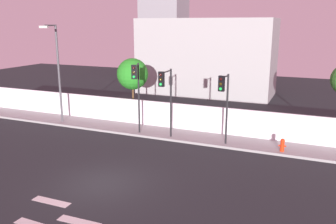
# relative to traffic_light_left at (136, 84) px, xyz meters

# --- Properties ---
(ground_plane) EXTENTS (80.00, 80.00, 0.00)m
(ground_plane) POSITION_rel_traffic_light_left_xyz_m (1.84, -7.00, -3.59)
(ground_plane) COLOR #24282B
(sidewalk) EXTENTS (36.00, 2.40, 0.15)m
(sidewalk) POSITION_rel_traffic_light_left_xyz_m (1.84, 1.20, -3.52)
(sidewalk) COLOR gray
(sidewalk) RESTS_ON ground
(perimeter_wall) EXTENTS (36.00, 0.18, 1.80)m
(perimeter_wall) POSITION_rel_traffic_light_left_xyz_m (1.84, 2.49, -2.54)
(perimeter_wall) COLOR silver
(perimeter_wall) RESTS_ON sidewalk
(traffic_light_left) EXTENTS (0.49, 1.28, 4.73)m
(traffic_light_left) POSITION_rel_traffic_light_left_xyz_m (0.00, 0.00, 0.00)
(traffic_light_left) COLOR black
(traffic_light_left) RESTS_ON sidewalk
(traffic_light_center) EXTENTS (0.40, 1.17, 4.34)m
(traffic_light_center) POSITION_rel_traffic_light_left_xyz_m (5.79, 0.04, -0.27)
(traffic_light_center) COLOR black
(traffic_light_center) RESTS_ON sidewalk
(traffic_light_right) EXTENTS (0.34, 1.78, 4.47)m
(traffic_light_right) POSITION_rel_traffic_light_left_xyz_m (2.20, -0.28, -0.15)
(traffic_light_right) COLOR black
(traffic_light_right) RESTS_ON sidewalk
(street_lamp_curbside) EXTENTS (0.73, 1.81, 7.17)m
(street_lamp_curbside) POSITION_rel_traffic_light_left_xyz_m (-6.80, 0.54, 0.75)
(street_lamp_curbside) COLOR #4C4C51
(street_lamp_curbside) RESTS_ON sidewalk
(fire_hydrant) EXTENTS (0.44, 0.26, 0.78)m
(fire_hydrant) POSITION_rel_traffic_light_left_xyz_m (9.25, 0.47, -3.03)
(fire_hydrant) COLOR red
(fire_hydrant) RESTS_ON sidewalk
(roadside_tree_leftmost) EXTENTS (2.42, 2.42, 4.81)m
(roadside_tree_leftmost) POSITION_rel_traffic_light_left_xyz_m (-2.48, 4.02, -0.00)
(roadside_tree_leftmost) COLOR brown
(roadside_tree_leftmost) RESTS_ON ground
(low_building_distant) EXTENTS (14.06, 6.00, 7.92)m
(low_building_distant) POSITION_rel_traffic_light_left_xyz_m (-0.39, 16.49, 0.37)
(low_building_distant) COLOR #A0A0A0
(low_building_distant) RESTS_ON ground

